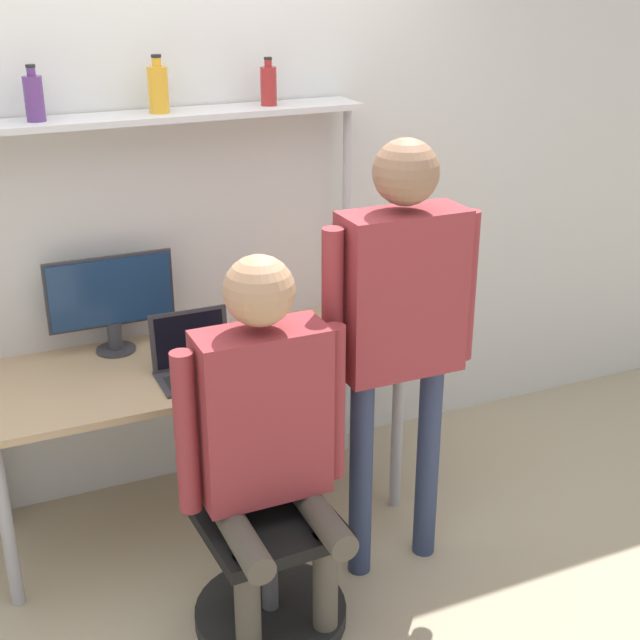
{
  "coord_description": "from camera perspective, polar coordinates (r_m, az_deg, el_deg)",
  "views": [
    {
      "loc": [
        -0.87,
        -2.88,
        2.29
      ],
      "look_at": [
        0.32,
        -0.2,
        1.08
      ],
      "focal_mm": 50.0,
      "sensor_mm": 36.0,
      "label": 1
    }
  ],
  "objects": [
    {
      "name": "laptop",
      "position": [
        3.58,
        -8.05,
        -2.4
      ],
      "size": [
        0.32,
        0.25,
        0.25
      ],
      "color": "#333338",
      "rests_on": "desk"
    },
    {
      "name": "bottle_amber",
      "position": [
        3.62,
        -10.32,
        14.38
      ],
      "size": [
        0.08,
        0.08,
        0.22
      ],
      "color": "gold",
      "rests_on": "shelf_unit"
    },
    {
      "name": "shelf_unit",
      "position": [
        3.69,
        -9.8,
        8.69
      ],
      "size": [
        1.66,
        0.23,
        1.71
      ],
      "color": "silver",
      "rests_on": "ground_plane"
    },
    {
      "name": "ground_plane",
      "position": [
        3.78,
        -5.9,
        -15.02
      ],
      "size": [
        12.0,
        12.0,
        0.0
      ],
      "primitive_type": "plane",
      "color": "tan"
    },
    {
      "name": "person_standing",
      "position": [
        3.23,
        5.2,
        0.83
      ],
      "size": [
        0.62,
        0.23,
        1.72
      ],
      "color": "#2D3856",
      "rests_on": "ground_plane"
    },
    {
      "name": "desk",
      "position": [
        3.74,
        -8.12,
        -3.68
      ],
      "size": [
        1.74,
        0.71,
        0.73
      ],
      "color": "tan",
      "rests_on": "ground_plane"
    },
    {
      "name": "cell_phone",
      "position": [
        3.65,
        -4.41,
        -2.88
      ],
      "size": [
        0.07,
        0.15,
        0.01
      ],
      "color": "#264C8C",
      "rests_on": "desk"
    },
    {
      "name": "bottle_red",
      "position": [
        3.76,
        -3.31,
        14.78
      ],
      "size": [
        0.07,
        0.07,
        0.19
      ],
      "color": "maroon",
      "rests_on": "shelf_unit"
    },
    {
      "name": "bottle_purple",
      "position": [
        3.54,
        -17.83,
        13.41
      ],
      "size": [
        0.07,
        0.07,
        0.2
      ],
      "color": "#593372",
      "rests_on": "shelf_unit"
    },
    {
      "name": "monitor",
      "position": [
        3.79,
        -13.23,
        1.42
      ],
      "size": [
        0.53,
        0.17,
        0.42
      ],
      "color": "#333338",
      "rests_on": "desk"
    },
    {
      "name": "office_chair",
      "position": [
        3.35,
        -3.55,
        -14.63
      ],
      "size": [
        0.56,
        0.56,
        0.9
      ],
      "color": "black",
      "rests_on": "ground_plane"
    },
    {
      "name": "wall_back",
      "position": [
        3.86,
        -10.32,
        7.96
      ],
      "size": [
        8.0,
        0.06,
        2.7
      ],
      "color": "silver",
      "rests_on": "ground_plane"
    },
    {
      "name": "person_seated",
      "position": [
        3.02,
        -3.49,
        -6.55
      ],
      "size": [
        0.61,
        0.48,
        1.41
      ],
      "color": "#4C473D",
      "rests_on": "ground_plane"
    }
  ]
}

